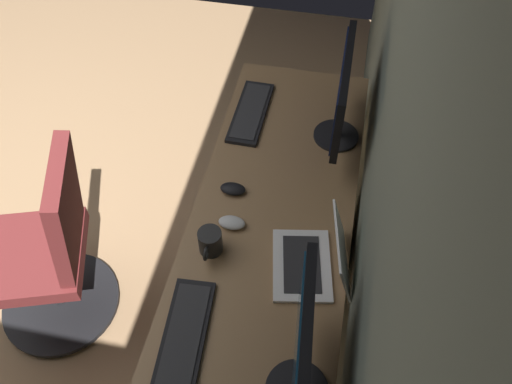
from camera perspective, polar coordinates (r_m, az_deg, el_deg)
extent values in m
cube|color=slate|center=(1.70, 15.66, 8.58)|extent=(4.73, 0.10, 2.60)
cube|color=#936D47|center=(2.04, 1.38, -4.39)|extent=(2.00, 0.63, 0.03)
cylinder|color=silver|center=(2.96, -0.27, 7.07)|extent=(0.05, 0.05, 0.70)
cylinder|color=silver|center=(2.93, 9.65, 5.58)|extent=(0.05, 0.05, 0.70)
cube|color=#936D47|center=(2.43, 2.58, -6.58)|extent=(0.40, 0.50, 0.69)
cube|color=silver|center=(2.46, -3.28, -5.58)|extent=(0.37, 0.01, 0.61)
cylinder|color=black|center=(2.38, 8.64, 6.05)|extent=(0.20, 0.20, 0.01)
cylinder|color=black|center=(2.35, 8.80, 7.02)|extent=(0.04, 0.04, 0.10)
cube|color=black|center=(2.21, 9.43, 10.80)|extent=(0.54, 0.03, 0.30)
cube|color=#19234C|center=(2.21, 8.98, 10.87)|extent=(0.50, 0.01, 0.27)
cube|color=black|center=(1.50, 5.08, -17.42)|extent=(0.54, 0.07, 0.32)
cube|color=navy|center=(1.50, 4.42, -17.27)|extent=(0.50, 0.05, 0.28)
cube|color=white|center=(1.95, 4.96, -7.87)|extent=(0.34, 0.26, 0.01)
cube|color=#262628|center=(1.94, 4.98, -7.74)|extent=(0.26, 0.18, 0.00)
cube|color=white|center=(1.87, 9.27, -6.23)|extent=(0.31, 0.12, 0.19)
cube|color=black|center=(1.87, 9.27, -6.23)|extent=(0.28, 0.10, 0.16)
cube|color=black|center=(1.82, -7.78, -15.28)|extent=(0.43, 0.17, 0.02)
cube|color=#2D2D30|center=(1.81, -7.82, -15.14)|extent=(0.38, 0.14, 0.00)
cube|color=black|center=(2.47, -0.58, 8.61)|extent=(0.42, 0.15, 0.02)
cube|color=#2D2D30|center=(2.46, -0.58, 8.80)|extent=(0.38, 0.12, 0.00)
ellipsoid|color=black|center=(2.14, -2.52, 0.34)|extent=(0.06, 0.10, 0.03)
ellipsoid|color=silver|center=(2.03, -2.64, -3.33)|extent=(0.06, 0.10, 0.03)
cylinder|color=black|center=(1.95, -4.96, -5.33)|extent=(0.09, 0.09, 0.10)
torus|color=black|center=(1.92, -5.41, -6.62)|extent=(0.06, 0.01, 0.06)
cube|color=maroon|center=(2.48, -22.88, -6.42)|extent=(0.55, 0.54, 0.07)
cube|color=maroon|center=(2.20, -19.95, -2.01)|extent=(0.42, 0.25, 0.50)
cylinder|color=black|center=(2.65, -21.45, -9.00)|extent=(0.05, 0.05, 0.37)
cylinder|color=black|center=(2.82, -20.26, -11.11)|extent=(0.56, 0.56, 0.03)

